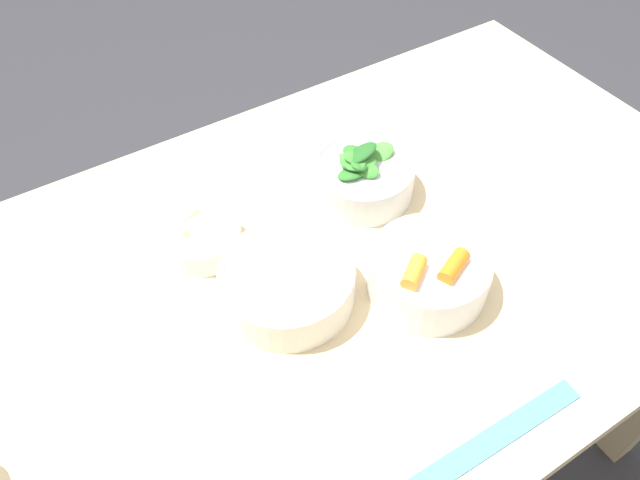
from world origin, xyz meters
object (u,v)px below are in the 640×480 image
at_px(bowl_greens, 363,175).
at_px(bowl_cookies, 202,237).
at_px(bowl_carrots, 429,272).
at_px(ruler, 467,456).
at_px(bowl_beans_hotdog, 287,284).

height_order(bowl_greens, bowl_cookies, bowl_greens).
distance_m(bowl_carrots, ruler, 0.25).
bearing_deg(ruler, bowl_greens, -109.26).
distance_m(bowl_carrots, bowl_cookies, 0.33).
bearing_deg(bowl_cookies, bowl_beans_hotdog, 112.60).
xyz_separation_m(bowl_greens, ruler, (0.15, 0.43, -0.03)).
relative_size(bowl_carrots, bowl_greens, 1.01).
bearing_deg(bowl_carrots, bowl_greens, -99.69).
bearing_deg(bowl_greens, ruler, 70.74).
relative_size(bowl_carrots, bowl_beans_hotdog, 0.90).
height_order(bowl_beans_hotdog, bowl_cookies, bowl_beans_hotdog).
xyz_separation_m(bowl_carrots, bowl_cookies, (0.23, -0.24, -0.01)).
distance_m(bowl_beans_hotdog, bowl_cookies, 0.16).
xyz_separation_m(bowl_beans_hotdog, bowl_cookies, (0.06, -0.14, -0.01)).
xyz_separation_m(bowl_carrots, bowl_greens, (-0.04, -0.21, -0.00)).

